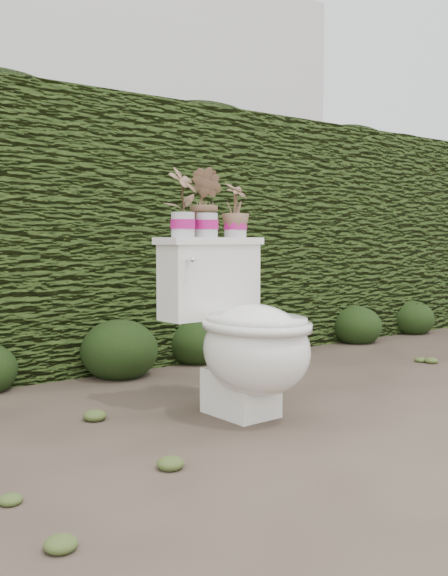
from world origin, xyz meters
TOP-DOWN VIEW (x-y plane):
  - ground at (0.00, 0.00)m, footprint 60.00×60.00m
  - hedge at (0.00, 1.60)m, footprint 8.00×1.00m
  - toilet at (-0.20, -0.03)m, footprint 0.51×0.69m
  - potted_plant_left at (-0.36, 0.21)m, footprint 0.18×0.15m
  - potted_plant_center at (-0.23, 0.21)m, footprint 0.15×0.18m
  - potted_plant_right at (-0.06, 0.22)m, footprint 0.18×0.18m
  - liriope_clump_3 at (-0.25, 1.03)m, footprint 0.44×0.44m
  - liriope_clump_4 at (0.33, 1.11)m, footprint 0.39×0.39m
  - liriope_clump_5 at (0.93, 1.11)m, footprint 0.37×0.37m
  - liriope_clump_6 at (1.73, 1.05)m, footprint 0.37×0.37m
  - liriope_clump_7 at (2.46, 1.10)m, footprint 0.37×0.37m

SIDE VIEW (x-z plane):
  - ground at x=0.00m, z-range 0.00..0.00m
  - liriope_clump_7 at x=2.46m, z-range 0.00..0.29m
  - liriope_clump_5 at x=0.93m, z-range 0.00..0.30m
  - liriope_clump_6 at x=1.73m, z-range 0.00..0.30m
  - liriope_clump_4 at x=0.33m, z-range 0.00..0.31m
  - liriope_clump_3 at x=-0.25m, z-range 0.00..0.35m
  - toilet at x=-0.20m, z-range -0.03..0.74m
  - hedge at x=0.00m, z-range 0.00..1.60m
  - potted_plant_right at x=-0.06m, z-range 0.78..1.02m
  - potted_plant_center at x=-0.23m, z-range 0.78..1.07m
  - potted_plant_left at x=-0.36m, z-range 0.78..1.07m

